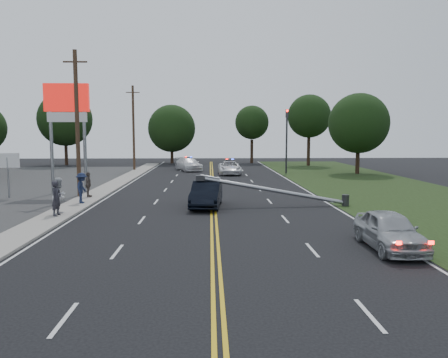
{
  "coord_description": "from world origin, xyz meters",
  "views": [
    {
      "loc": [
        -0.2,
        -18.15,
        4.44
      ],
      "look_at": [
        0.65,
        7.93,
        1.7
      ],
      "focal_mm": 35.0,
      "sensor_mm": 36.0,
      "label": 1
    }
  ],
  "objects_px": {
    "pylon_sign": "(67,112)",
    "emergency_a": "(230,168)",
    "bystander_a": "(56,198)",
    "bystander_d": "(88,185)",
    "small_sign": "(8,164)",
    "fallen_streetlight": "(282,191)",
    "utility_pole_mid": "(77,124)",
    "crashed_sedan": "(206,194)",
    "bystander_c": "(82,188)",
    "emergency_b": "(189,164)",
    "utility_pole_far": "(134,128)",
    "traffic_signal": "(287,135)",
    "waiting_sedan": "(389,230)",
    "bystander_b": "(60,196)"
  },
  "relations": [
    {
      "from": "pylon_sign",
      "to": "utility_pole_far",
      "type": "distance_m",
      "value": 20.06
    },
    {
      "from": "crashed_sedan",
      "to": "bystander_d",
      "type": "xyz_separation_m",
      "value": [
        -8.05,
        3.57,
        0.19
      ]
    },
    {
      "from": "pylon_sign",
      "to": "small_sign",
      "type": "height_order",
      "value": "pylon_sign"
    },
    {
      "from": "utility_pole_far",
      "to": "emergency_a",
      "type": "bearing_deg",
      "value": -24.16
    },
    {
      "from": "utility_pole_mid",
      "to": "bystander_b",
      "type": "distance_m",
      "value": 7.88
    },
    {
      "from": "traffic_signal",
      "to": "crashed_sedan",
      "type": "bearing_deg",
      "value": -111.56
    },
    {
      "from": "waiting_sedan",
      "to": "pylon_sign",
      "type": "bearing_deg",
      "value": 138.31
    },
    {
      "from": "bystander_b",
      "to": "bystander_a",
      "type": "bearing_deg",
      "value": -169.22
    },
    {
      "from": "fallen_streetlight",
      "to": "bystander_d",
      "type": "height_order",
      "value": "fallen_streetlight"
    },
    {
      "from": "crashed_sedan",
      "to": "emergency_a",
      "type": "bearing_deg",
      "value": 88.48
    },
    {
      "from": "bystander_b",
      "to": "fallen_streetlight",
      "type": "bearing_deg",
      "value": -66.08
    },
    {
      "from": "pylon_sign",
      "to": "emergency_a",
      "type": "height_order",
      "value": "pylon_sign"
    },
    {
      "from": "utility_pole_far",
      "to": "bystander_a",
      "type": "distance_m",
      "value": 29.51
    },
    {
      "from": "small_sign",
      "to": "bystander_a",
      "type": "height_order",
      "value": "small_sign"
    },
    {
      "from": "small_sign",
      "to": "bystander_b",
      "type": "bearing_deg",
      "value": -49.57
    },
    {
      "from": "small_sign",
      "to": "fallen_streetlight",
      "type": "bearing_deg",
      "value": -12.4
    },
    {
      "from": "pylon_sign",
      "to": "crashed_sedan",
      "type": "relative_size",
      "value": 1.69
    },
    {
      "from": "fallen_streetlight",
      "to": "emergency_b",
      "type": "distance_m",
      "value": 26.71
    },
    {
      "from": "small_sign",
      "to": "crashed_sedan",
      "type": "bearing_deg",
      "value": -16.55
    },
    {
      "from": "pylon_sign",
      "to": "crashed_sedan",
      "type": "height_order",
      "value": "pylon_sign"
    },
    {
      "from": "pylon_sign",
      "to": "utility_pole_far",
      "type": "relative_size",
      "value": 0.8
    },
    {
      "from": "utility_pole_mid",
      "to": "crashed_sedan",
      "type": "distance_m",
      "value": 10.59
    },
    {
      "from": "utility_pole_mid",
      "to": "bystander_c",
      "type": "distance_m",
      "value": 5.15
    },
    {
      "from": "waiting_sedan",
      "to": "emergency_b",
      "type": "xyz_separation_m",
      "value": [
        -9.42,
        35.73,
        0.04
      ]
    },
    {
      "from": "crashed_sedan",
      "to": "emergency_a",
      "type": "relative_size",
      "value": 0.93
    },
    {
      "from": "bystander_a",
      "to": "bystander_b",
      "type": "height_order",
      "value": "bystander_b"
    },
    {
      "from": "bystander_d",
      "to": "emergency_a",
      "type": "bearing_deg",
      "value": -35.89
    },
    {
      "from": "bystander_d",
      "to": "crashed_sedan",
      "type": "bearing_deg",
      "value": -119.0
    },
    {
      "from": "emergency_b",
      "to": "bystander_a",
      "type": "distance_m",
      "value": 29.53
    },
    {
      "from": "small_sign",
      "to": "fallen_streetlight",
      "type": "xyz_separation_m",
      "value": [
        18.19,
        -4.0,
        -1.41
      ]
    },
    {
      "from": "bystander_a",
      "to": "bystander_d",
      "type": "distance_m",
      "value": 6.75
    },
    {
      "from": "small_sign",
      "to": "pylon_sign",
      "type": "bearing_deg",
      "value": 29.74
    },
    {
      "from": "utility_pole_mid",
      "to": "emergency_b",
      "type": "height_order",
      "value": "utility_pole_mid"
    },
    {
      "from": "utility_pole_far",
      "to": "bystander_d",
      "type": "xyz_separation_m",
      "value": [
        0.74,
        -22.47,
        -4.11
      ]
    },
    {
      "from": "waiting_sedan",
      "to": "utility_pole_mid",
      "type": "bearing_deg",
      "value": 139.89
    },
    {
      "from": "bystander_a",
      "to": "pylon_sign",
      "type": "bearing_deg",
      "value": 26.48
    },
    {
      "from": "traffic_signal",
      "to": "bystander_b",
      "type": "distance_m",
      "value": 29.93
    },
    {
      "from": "bystander_d",
      "to": "waiting_sedan",
      "type": "bearing_deg",
      "value": -136.73
    },
    {
      "from": "small_sign",
      "to": "crashed_sedan",
      "type": "relative_size",
      "value": 0.65
    },
    {
      "from": "waiting_sedan",
      "to": "bystander_d",
      "type": "xyz_separation_m",
      "value": [
        -15.14,
        13.47,
        0.24
      ]
    },
    {
      "from": "bystander_d",
      "to": "small_sign",
      "type": "bearing_deg",
      "value": 80.12
    },
    {
      "from": "fallen_streetlight",
      "to": "bystander_c",
      "type": "height_order",
      "value": "bystander_c"
    },
    {
      "from": "bystander_c",
      "to": "bystander_d",
      "type": "relative_size",
      "value": 1.11
    },
    {
      "from": "bystander_a",
      "to": "utility_pole_mid",
      "type": "bearing_deg",
      "value": 20.23
    },
    {
      "from": "utility_pole_far",
      "to": "bystander_a",
      "type": "relative_size",
      "value": 5.42
    },
    {
      "from": "waiting_sedan",
      "to": "bystander_a",
      "type": "height_order",
      "value": "bystander_a"
    },
    {
      "from": "crashed_sedan",
      "to": "bystander_b",
      "type": "xyz_separation_m",
      "value": [
        -7.85,
        -2.7,
        0.32
      ]
    },
    {
      "from": "emergency_b",
      "to": "bystander_c",
      "type": "bearing_deg",
      "value": -122.8
    },
    {
      "from": "bystander_c",
      "to": "fallen_streetlight",
      "type": "bearing_deg",
      "value": -95.93
    },
    {
      "from": "pylon_sign",
      "to": "utility_pole_mid",
      "type": "height_order",
      "value": "utility_pole_mid"
    }
  ]
}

